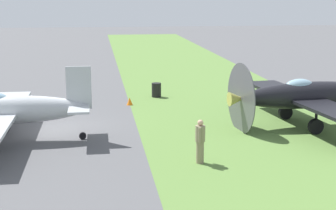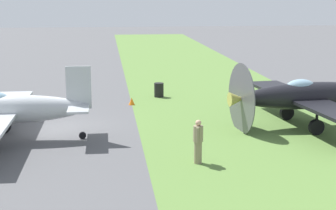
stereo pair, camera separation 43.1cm
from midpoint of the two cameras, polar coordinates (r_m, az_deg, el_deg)
The scene contains 7 objects.
ground_plane at distance 26.11m, azimuth -11.14°, elevation -2.63°, with size 160.00×160.00×0.00m, color #515154.
grass_verge at distance 27.00m, azimuth 8.91°, elevation -2.05°, with size 120.00×11.00×0.01m, color #567A38.
airplane_lead at distance 24.33m, azimuth -16.76°, elevation -0.46°, with size 9.67×7.70×3.47m.
airplane_wingman at distance 26.88m, azimuth 15.38°, elevation 0.97°, with size 10.41×8.26×3.69m.
ground_crew_chief at distance 20.44m, azimuth 3.87°, elevation -3.85°, with size 0.61×0.38×1.73m.
fuel_drum at distance 33.59m, azimuth -0.62°, elevation 1.63°, with size 0.60×0.60×0.90m, color black.
runway_marker_cone at distance 31.31m, azimuth -3.55°, elevation 0.42°, with size 0.36×0.36×0.44m, color orange.
Camera 2 is at (-25.23, -2.30, 6.47)m, focal length 56.57 mm.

